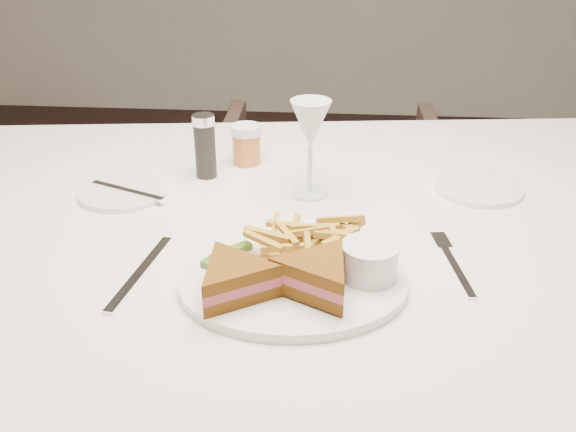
{
  "coord_description": "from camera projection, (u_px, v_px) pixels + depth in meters",
  "views": [
    {
      "loc": [
        -0.31,
        -1.28,
        1.25
      ],
      "look_at": [
        -0.38,
        -0.41,
        0.8
      ],
      "focal_mm": 40.0,
      "sensor_mm": 36.0,
      "label": 1
    }
  ],
  "objects": [
    {
      "name": "ground",
      "position": [
        443.0,
        418.0,
        1.69
      ],
      "size": [
        5.0,
        5.0,
        0.0
      ],
      "primitive_type": "plane",
      "color": "black",
      "rests_on": "ground"
    },
    {
      "name": "table",
      "position": [
        290.0,
        401.0,
        1.22
      ],
      "size": [
        1.7,
        1.24,
        0.75
      ],
      "primitive_type": "cube",
      "rotation": [
        0.0,
        0.0,
        0.12
      ],
      "color": "silver",
      "rests_on": "ground"
    },
    {
      "name": "chair_far",
      "position": [
        329.0,
        214.0,
        1.99
      ],
      "size": [
        0.68,
        0.64,
        0.69
      ],
      "primitive_type": "imported",
      "rotation": [
        0.0,
        0.0,
        3.16
      ],
      "color": "#45322A",
      "rests_on": "ground"
    },
    {
      "name": "table_setting",
      "position": [
        293.0,
        228.0,
        0.97
      ],
      "size": [
        0.81,
        0.62,
        0.18
      ],
      "color": "white",
      "rests_on": "table"
    }
  ]
}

